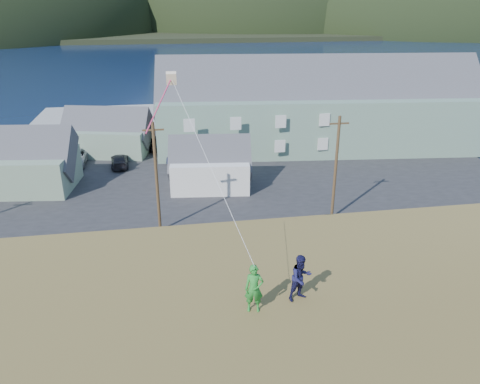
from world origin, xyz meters
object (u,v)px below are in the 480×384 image
object	(u,v)px
lodge	(318,106)
shed_white	(210,165)
shed_palegreen_near	(19,162)
kite_flyer_green	(254,289)
shed_palegreen_far	(107,133)
wharf	(125,117)
kite_flyer_navy	(301,278)

from	to	relation	value
lodge	shed_white	world-z (taller)	lodge
shed_palegreen_near	kite_flyer_green	size ratio (longest dim) A/B	6.11
shed_palegreen_far	wharf	bearing A→B (deg)	100.69
kite_flyer_navy	shed_palegreen_near	bearing A→B (deg)	101.66
shed_palegreen_near	shed_white	world-z (taller)	shed_palegreen_near
wharf	lodge	distance (m)	31.01
shed_palegreen_near	kite_flyer_green	world-z (taller)	kite_flyer_green
wharf	lodge	xyz separation A→B (m)	(24.53, -18.36, 4.78)
wharf	shed_palegreen_far	distance (m)	16.95
lodge	shed_palegreen_near	distance (m)	33.86
shed_palegreen_far	lodge	bearing A→B (deg)	10.16
wharf	shed_white	bearing A→B (deg)	-71.28
shed_palegreen_near	kite_flyer_green	distance (m)	36.58
wharf	shed_palegreen_near	size ratio (longest dim) A/B	2.36
wharf	kite_flyer_navy	xyz separation A→B (m)	(10.46, -58.87, 7.65)
shed_palegreen_near	wharf	bearing A→B (deg)	80.47
shed_white	kite_flyer_navy	world-z (taller)	kite_flyer_navy
shed_palegreen_near	shed_palegreen_far	size ratio (longest dim) A/B	0.98
kite_flyer_green	kite_flyer_navy	world-z (taller)	kite_flyer_green
shed_palegreen_near	kite_flyer_navy	world-z (taller)	kite_flyer_navy
wharf	shed_palegreen_near	world-z (taller)	shed_palegreen_near
lodge	shed_white	distance (m)	18.60
shed_white	shed_palegreen_far	size ratio (longest dim) A/B	0.75
shed_white	shed_palegreen_far	world-z (taller)	shed_palegreen_far
kite_flyer_green	shed_white	bearing A→B (deg)	96.76
shed_palegreen_near	shed_white	size ratio (longest dim) A/B	1.30
shed_palegreen_near	kite_flyer_green	bearing A→B (deg)	-55.42
kite_flyer_navy	shed_white	bearing A→B (deg)	72.08
shed_white	kite_flyer_green	size ratio (longest dim) A/B	4.69
shed_palegreen_near	shed_white	distance (m)	18.34
shed_white	kite_flyer_green	world-z (taller)	kite_flyer_green
kite_flyer_navy	wharf	bearing A→B (deg)	81.41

